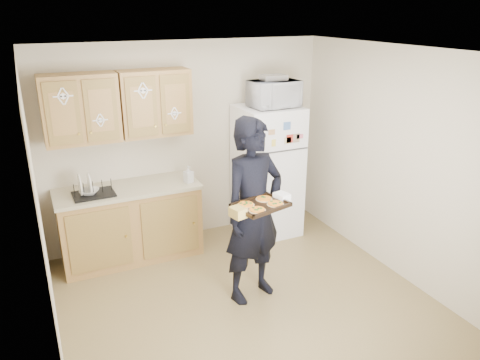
% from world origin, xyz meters
% --- Properties ---
extents(floor, '(3.60, 3.60, 0.00)m').
position_xyz_m(floor, '(0.00, 0.00, 0.00)').
color(floor, brown).
rests_on(floor, ground).
extents(ceiling, '(3.60, 3.60, 0.00)m').
position_xyz_m(ceiling, '(0.00, 0.00, 2.50)').
color(ceiling, silver).
rests_on(ceiling, wall_back).
extents(wall_back, '(3.60, 0.04, 2.50)m').
position_xyz_m(wall_back, '(0.00, 1.80, 1.25)').
color(wall_back, beige).
rests_on(wall_back, floor).
extents(wall_front, '(3.60, 0.04, 2.50)m').
position_xyz_m(wall_front, '(0.00, -1.80, 1.25)').
color(wall_front, beige).
rests_on(wall_front, floor).
extents(wall_left, '(0.04, 3.60, 2.50)m').
position_xyz_m(wall_left, '(-1.80, 0.00, 1.25)').
color(wall_left, beige).
rests_on(wall_left, floor).
extents(wall_right, '(0.04, 3.60, 2.50)m').
position_xyz_m(wall_right, '(1.80, 0.00, 1.25)').
color(wall_right, beige).
rests_on(wall_right, floor).
extents(refrigerator, '(0.75, 0.70, 1.70)m').
position_xyz_m(refrigerator, '(0.95, 1.43, 0.85)').
color(refrigerator, white).
rests_on(refrigerator, floor).
extents(base_cabinet, '(1.60, 0.60, 0.86)m').
position_xyz_m(base_cabinet, '(-0.85, 1.48, 0.43)').
color(base_cabinet, olive).
rests_on(base_cabinet, floor).
extents(countertop, '(1.64, 0.64, 0.04)m').
position_xyz_m(countertop, '(-0.85, 1.48, 0.88)').
color(countertop, '#B2AA89').
rests_on(countertop, base_cabinet).
extents(upper_cab_left, '(0.80, 0.33, 0.75)m').
position_xyz_m(upper_cab_left, '(-1.25, 1.61, 1.83)').
color(upper_cab_left, olive).
rests_on(upper_cab_left, wall_back).
extents(upper_cab_right, '(0.80, 0.33, 0.75)m').
position_xyz_m(upper_cab_right, '(-0.43, 1.61, 1.83)').
color(upper_cab_right, olive).
rests_on(upper_cab_right, wall_back).
extents(cereal_box, '(0.20, 0.07, 0.32)m').
position_xyz_m(cereal_box, '(1.47, 1.67, 0.16)').
color(cereal_box, '#E7AB51').
rests_on(cereal_box, floor).
extents(person, '(0.78, 0.61, 1.90)m').
position_xyz_m(person, '(0.12, 0.16, 0.95)').
color(person, black).
rests_on(person, floor).
extents(baking_tray, '(0.54, 0.45, 0.04)m').
position_xyz_m(baking_tray, '(0.05, -0.13, 1.14)').
color(baking_tray, black).
rests_on(baking_tray, person).
extents(pizza_front_left, '(0.16, 0.16, 0.02)m').
position_xyz_m(pizza_front_left, '(-0.04, -0.24, 1.16)').
color(pizza_front_left, orange).
rests_on(pizza_front_left, baking_tray).
extents(pizza_front_right, '(0.16, 0.16, 0.02)m').
position_xyz_m(pizza_front_right, '(0.17, -0.18, 1.16)').
color(pizza_front_right, orange).
rests_on(pizza_front_right, baking_tray).
extents(pizza_back_left, '(0.16, 0.16, 0.02)m').
position_xyz_m(pizza_back_left, '(-0.08, -0.08, 1.16)').
color(pizza_back_left, orange).
rests_on(pizza_back_left, baking_tray).
extents(pizza_back_right, '(0.16, 0.16, 0.02)m').
position_xyz_m(pizza_back_right, '(0.13, -0.03, 1.16)').
color(pizza_back_right, orange).
rests_on(pizza_back_right, baking_tray).
extents(microwave, '(0.61, 0.43, 0.32)m').
position_xyz_m(microwave, '(0.99, 1.38, 1.86)').
color(microwave, white).
rests_on(microwave, refrigerator).
extents(foil_pan, '(0.31, 0.23, 0.06)m').
position_xyz_m(foil_pan, '(1.00, 1.41, 2.05)').
color(foil_pan, silver).
rests_on(foil_pan, microwave).
extents(dish_rack, '(0.45, 0.34, 0.18)m').
position_xyz_m(dish_rack, '(-1.24, 1.40, 0.99)').
color(dish_rack, black).
rests_on(dish_rack, countertop).
extents(bowl, '(0.27, 0.27, 0.05)m').
position_xyz_m(bowl, '(-1.28, 1.40, 0.95)').
color(bowl, silver).
rests_on(bowl, dish_rack).
extents(soap_bottle, '(0.12, 0.12, 0.20)m').
position_xyz_m(soap_bottle, '(-0.15, 1.35, 1.00)').
color(soap_bottle, white).
rests_on(soap_bottle, countertop).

